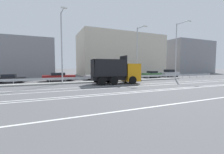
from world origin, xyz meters
name	(u,v)px	position (x,y,z in m)	size (l,w,h in m)	color
ground_plane	(116,83)	(0.00, 0.00, 0.00)	(320.00, 320.00, 0.00)	#565659
lane_strip_0	(122,85)	(-0.14, -2.00, 0.00)	(50.13, 0.16, 0.01)	silver
lane_strip_1	(128,87)	(-0.14, -3.71, 0.00)	(50.13, 0.16, 0.01)	silver
lane_strip_2	(144,91)	(-0.14, -6.60, 0.00)	(50.13, 0.16, 0.01)	silver
lane_strip_3	(148,92)	(-0.14, -7.19, 0.00)	(50.13, 0.16, 0.01)	silver
lane_strip_4	(189,102)	(-0.14, -11.55, 0.00)	(50.13, 0.16, 0.01)	silver
median_island	(109,81)	(0.00, 2.40, 0.09)	(27.57, 1.10, 0.18)	gray
median_guardrail	(106,78)	(0.00, 3.56, 0.57)	(50.13, 0.09, 0.78)	#9EA0A5
dump_truck	(121,73)	(0.73, -0.28, 1.37)	(6.63, 3.12, 3.73)	orange
median_road_sign	(132,74)	(3.94, 2.40, 1.07)	(0.68, 0.16, 2.06)	white
street_lamp_1	(62,44)	(-6.64, 2.34, 5.17)	(0.71, 2.60, 9.29)	#ADADB2
street_lamp_2	(138,51)	(4.99, 2.29, 4.74)	(0.71, 2.13, 8.54)	#ADADB2
street_lamp_3	(177,48)	(13.41, 2.23, 5.62)	(0.71, 2.79, 10.12)	#ADADB2
parked_car_1	(10,78)	(-13.34, 6.76, 0.64)	(3.92, 1.96, 1.23)	black
parked_car_2	(59,77)	(-6.80, 6.78, 0.70)	(4.89, 1.91, 1.35)	maroon
parked_car_3	(98,76)	(-0.41, 6.59, 0.66)	(4.53, 1.95, 1.28)	#A3A3A8
parked_car_4	(127,75)	(5.58, 6.74, 0.71)	(4.05, 1.95, 1.40)	gray
parked_car_5	(152,74)	(11.40, 6.70, 0.72)	(4.02, 2.13, 1.38)	#335B33
parked_car_6	(170,73)	(16.75, 7.22, 0.81)	(4.29, 1.93, 1.64)	#A3A3A8
background_building_0	(27,59)	(-12.28, 18.84, 3.90)	(10.53, 12.79, 7.79)	gray
background_building_1	(121,55)	(11.03, 20.13, 5.58)	(23.39, 11.11, 11.16)	beige
background_building_2	(188,57)	(37.70, 20.03, 5.60)	(17.05, 9.00, 11.21)	gray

